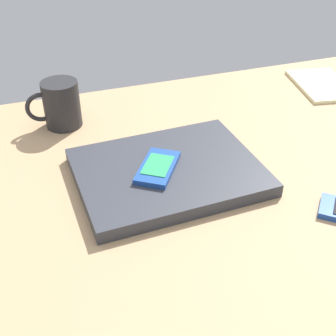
% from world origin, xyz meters
% --- Properties ---
extents(desk_surface, '(1.20, 0.80, 0.03)m').
position_xyz_m(desk_surface, '(0.00, 0.00, 0.01)').
color(desk_surface, tan).
rests_on(desk_surface, ground).
extents(laptop_closed, '(0.32, 0.25, 0.02)m').
position_xyz_m(laptop_closed, '(0.08, -0.02, 0.04)').
color(laptop_closed, '#33353D').
rests_on(laptop_closed, desk_surface).
extents(cell_phone_on_laptop, '(0.10, 0.11, 0.01)m').
position_xyz_m(cell_phone_on_laptop, '(0.10, -0.01, 0.06)').
color(cell_phone_on_laptop, '#1E479E').
rests_on(cell_phone_on_laptop, laptop_closed).
extents(coffee_mug, '(0.11, 0.07, 0.10)m').
position_xyz_m(coffee_mug, '(0.23, -0.26, 0.08)').
color(coffee_mug, '#262628').
rests_on(coffee_mug, desk_surface).
extents(notepad, '(0.15, 0.20, 0.01)m').
position_xyz_m(notepad, '(-0.39, -0.25, 0.03)').
color(notepad, '#F2EDB2').
rests_on(notepad, desk_surface).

